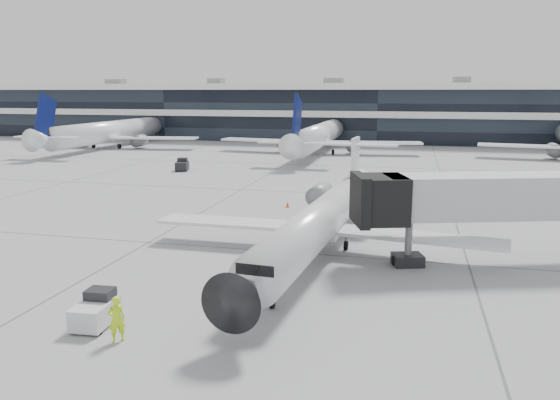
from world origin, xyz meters
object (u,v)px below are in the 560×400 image
(regional_jet, at_px, (322,219))
(jet_bridge, at_px, (515,197))
(baggage_tug, at_px, (96,310))
(ramp_worker, at_px, (117,319))

(regional_jet, xyz_separation_m, jet_bridge, (10.95, 0.52, 1.78))
(baggage_tug, bearing_deg, jet_bridge, 31.25)
(jet_bridge, xyz_separation_m, baggage_tug, (-18.49, -13.25, -3.26))
(regional_jet, bearing_deg, ramp_worker, -108.31)
(regional_jet, xyz_separation_m, baggage_tug, (-7.54, -12.73, -1.48))
(jet_bridge, height_order, ramp_worker, jet_bridge)
(ramp_worker, bearing_deg, regional_jet, -155.51)
(ramp_worker, distance_m, baggage_tug, 2.10)
(regional_jet, distance_m, baggage_tug, 14.87)
(regional_jet, height_order, baggage_tug, regional_jet)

